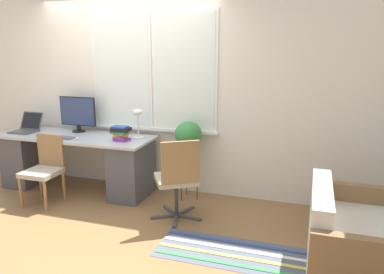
% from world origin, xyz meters
% --- Properties ---
extents(ground_plane, '(14.00, 14.00, 0.00)m').
position_xyz_m(ground_plane, '(0.00, 0.00, 0.00)').
color(ground_plane, olive).
extents(wall_back_with_window, '(9.00, 0.12, 2.70)m').
position_xyz_m(wall_back_with_window, '(0.02, 0.79, 1.36)').
color(wall_back_with_window, white).
rests_on(wall_back_with_window, ground_plane).
extents(desk, '(2.12, 0.71, 0.75)m').
position_xyz_m(desk, '(-0.62, 0.36, 0.40)').
color(desk, '#B2B7BC').
rests_on(desk, ground_plane).
extents(laptop, '(0.33, 0.36, 0.25)m').
position_xyz_m(laptop, '(-1.41, 0.36, 0.81)').
color(laptop, '#4C4C51').
rests_on(laptop, desk).
extents(monitor, '(0.54, 0.17, 0.49)m').
position_xyz_m(monitor, '(-0.71, 0.57, 1.01)').
color(monitor, black).
rests_on(monitor, desk).
extents(keyboard, '(0.33, 0.13, 0.02)m').
position_xyz_m(keyboard, '(-0.70, 0.18, 0.76)').
color(keyboard, slate).
rests_on(keyboard, desk).
extents(mouse, '(0.03, 0.06, 0.03)m').
position_xyz_m(mouse, '(-0.45, 0.16, 0.77)').
color(mouse, silver).
rests_on(mouse, desk).
extents(desk_lamp, '(0.16, 0.16, 0.38)m').
position_xyz_m(desk_lamp, '(0.24, 0.50, 1.02)').
color(desk_lamp, white).
rests_on(desk_lamp, desk).
extents(book_stack, '(0.25, 0.18, 0.19)m').
position_xyz_m(book_stack, '(0.10, 0.30, 0.85)').
color(book_stack, purple).
rests_on(book_stack, desk).
extents(desk_chair_wooden, '(0.41, 0.42, 0.84)m').
position_xyz_m(desk_chair_wooden, '(-0.74, -0.14, 0.45)').
color(desk_chair_wooden, olive).
rests_on(desk_chair_wooden, ground_plane).
extents(office_chair_swivel, '(0.61, 0.61, 0.95)m').
position_xyz_m(office_chair_swivel, '(1.00, -0.10, 0.50)').
color(office_chair_swivel, '#47474C').
rests_on(office_chair_swivel, ground_plane).
extents(couch_loveseat, '(0.77, 1.19, 0.76)m').
position_xyz_m(couch_loveseat, '(2.75, -0.62, 0.28)').
color(couch_loveseat, silver).
rests_on(couch_loveseat, ground_plane).
extents(plant_stand, '(0.28, 0.28, 0.58)m').
position_xyz_m(plant_stand, '(0.92, 0.51, 0.52)').
color(plant_stand, '#333338').
rests_on(plant_stand, ground_plane).
extents(potted_plant, '(0.34, 0.34, 0.42)m').
position_xyz_m(potted_plant, '(0.92, 0.51, 0.83)').
color(potted_plant, brown).
rests_on(potted_plant, plant_stand).
extents(floor_rug_striped, '(1.58, 0.59, 0.01)m').
position_xyz_m(floor_rug_striped, '(1.79, -0.61, 0.00)').
color(floor_rug_striped, '#565B6B').
rests_on(floor_rug_striped, ground_plane).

